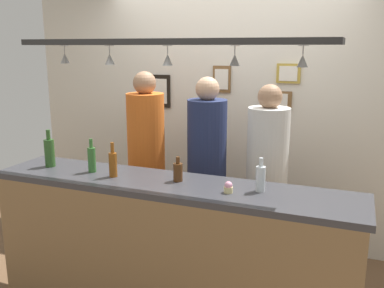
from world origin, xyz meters
name	(u,v)px	position (x,y,z in m)	size (l,w,h in m)	color
ground_plane	(188,286)	(0.00, 0.00, 0.00)	(8.00, 8.00, 0.00)	brown
back_wall	(228,114)	(0.00, 1.10, 1.30)	(4.40, 0.06, 2.60)	silver
bar_counter	(160,234)	(0.00, -0.50, 0.69)	(2.70, 0.55, 1.02)	#38383D
overhead_glass_rack	(170,42)	(0.00, -0.30, 1.99)	(2.20, 0.36, 0.04)	black
hanging_wineglass_far_left	(65,58)	(-0.87, -0.30, 1.88)	(0.07, 0.07, 0.13)	silver
hanging_wineglass_left	(110,58)	(-0.45, -0.35, 1.88)	(0.07, 0.07, 0.13)	silver
hanging_wineglass_center_left	(168,59)	(0.00, -0.34, 1.88)	(0.07, 0.07, 0.13)	silver
hanging_wineglass_center	(235,59)	(0.43, -0.23, 1.88)	(0.07, 0.07, 0.13)	silver
hanging_wineglass_center_right	(303,60)	(0.87, -0.27, 1.88)	(0.07, 0.07, 0.13)	silver
person_left_orange_shirt	(146,148)	(-0.57, 0.39, 1.06)	(0.34, 0.34, 1.75)	#2D334C
person_middle_navy_shirt	(207,156)	(0.02, 0.39, 1.04)	(0.34, 0.34, 1.72)	#2D334C
person_right_white_patterned_shirt	(267,165)	(0.55, 0.39, 1.01)	(0.34, 0.34, 1.67)	#2D334C
bottle_champagne_green	(50,152)	(-1.06, -0.33, 1.14)	(0.08, 0.08, 0.30)	#2D5623
bottle_beer_amber_tall	(113,164)	(-0.44, -0.38, 1.12)	(0.06, 0.06, 0.26)	brown
bottle_soda_clear	(260,178)	(0.64, -0.30, 1.11)	(0.06, 0.06, 0.23)	silver
bottle_beer_green_import	(92,159)	(-0.65, -0.33, 1.13)	(0.06, 0.06, 0.26)	#336B2D
bottle_beer_brown_stubby	(178,172)	(0.05, -0.30, 1.09)	(0.07, 0.07, 0.18)	#512D14
cupcake	(228,187)	(0.46, -0.40, 1.06)	(0.06, 0.06, 0.08)	beige
picture_frame_crest	(222,79)	(-0.06, 1.06, 1.65)	(0.18, 0.02, 0.26)	brown
picture_frame_caricature	(159,91)	(-0.75, 1.06, 1.51)	(0.26, 0.02, 0.34)	black
picture_frame_lower_pair	(276,101)	(0.48, 1.06, 1.46)	(0.30, 0.02, 0.18)	brown
picture_frame_upper_small	(288,73)	(0.58, 1.06, 1.72)	(0.22, 0.02, 0.18)	#B29338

